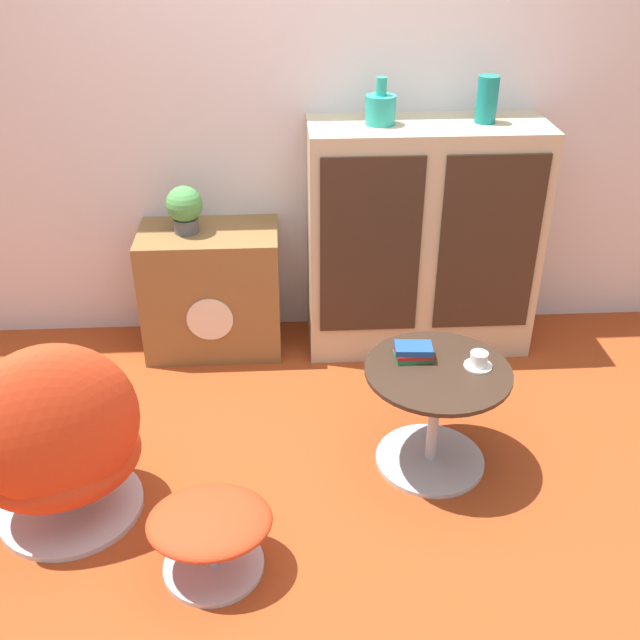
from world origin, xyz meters
name	(u,v)px	position (x,y,z in m)	size (l,w,h in m)	color
ground_plane	(327,487)	(0.00, 0.00, 0.00)	(12.00, 12.00, 0.00)	#9E3D19
wall_back	(309,80)	(0.00, 1.35, 1.30)	(6.40, 0.06, 2.60)	silver
sideboard	(421,239)	(0.54, 1.11, 0.58)	(1.12, 0.43, 1.15)	tan
tv_console	(212,290)	(-0.51, 1.12, 0.32)	(0.68, 0.42, 0.64)	brown
egg_chair	(58,445)	(-0.98, -0.11, 0.36)	(0.74, 0.71, 0.80)	#B7B7BC
ottoman	(210,529)	(-0.43, -0.39, 0.19)	(0.43, 0.37, 0.27)	#B7B7BC
coffee_table	(434,409)	(0.44, 0.13, 0.27)	(0.58, 0.58, 0.47)	#B7B7BC
vase_leftmost	(381,108)	(0.31, 1.11, 1.23)	(0.14, 0.14, 0.21)	teal
vase_inner_left	(487,99)	(0.79, 1.11, 1.26)	(0.10, 0.10, 0.21)	#147A75
potted_plant	(185,207)	(-0.61, 1.12, 0.77)	(0.17, 0.17, 0.23)	#4C4C51
teacup	(479,361)	(0.60, 0.14, 0.49)	(0.11, 0.11, 0.06)	white
book_stack	(413,352)	(0.36, 0.21, 0.50)	(0.16, 0.11, 0.06)	#237038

